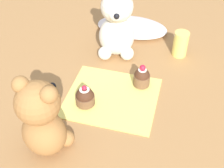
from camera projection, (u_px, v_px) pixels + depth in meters
ground_plane at (112, 98)px, 0.93m from camera, size 4.00×4.00×0.00m
knitted_placemat at (112, 97)px, 0.93m from camera, size 0.27×0.24×0.01m
tulle_cloth at (132, 27)px, 1.19m from camera, size 0.27×0.15×0.04m
teddy_bear_cream at (117, 25)px, 1.02m from camera, size 0.14×0.13×0.24m
teddy_bear_tan at (42, 119)px, 0.73m from camera, size 0.13×0.13×0.23m
cupcake_near_cream_bear at (142, 77)px, 0.95m from camera, size 0.05×0.05×0.07m
cupcake_near_tan_bear at (85, 97)px, 0.90m from camera, size 0.06×0.06×0.07m
juice_glass at (181, 44)px, 1.06m from camera, size 0.05×0.05×0.09m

